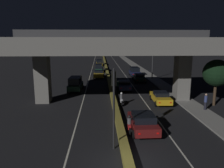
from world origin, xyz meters
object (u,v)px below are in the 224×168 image
(car_dark_red_lead, at_px, (143,122))
(motorcycle_red_filtering_near, at_px, (129,125))
(car_taxi_yellow_fourth_oncoming, at_px, (99,63))
(motorcycle_white_filtering_mid, at_px, (121,99))
(traffic_light_left_of_median, at_px, (114,95))
(motorcycle_black_filtering_far, at_px, (118,86))
(car_dark_green_lead_oncoming, at_px, (75,84))
(car_dark_green_fourth, at_px, (139,78))
(car_dark_blue_third, at_px, (124,85))
(car_dark_green_third_oncoming, at_px, (99,68))
(car_taxi_yellow_second, at_px, (161,97))
(car_dark_blue_fifth, at_px, (135,71))
(pedestrian_on_sidewalk, at_px, (206,102))
(street_lamp, at_px, (151,56))
(car_taxi_yellow_second_oncoming, at_px, (99,74))

(car_dark_red_lead, bearing_deg, motorcycle_red_filtering_near, 92.40)
(car_dark_red_lead, height_order, car_taxi_yellow_fourth_oncoming, car_taxi_yellow_fourth_oncoming)
(motorcycle_white_filtering_mid, bearing_deg, motorcycle_red_filtering_near, -179.21)
(traffic_light_left_of_median, relative_size, car_dark_red_lead, 1.31)
(motorcycle_black_filtering_far, bearing_deg, car_dark_green_lead_oncoming, 92.61)
(car_dark_green_fourth, bearing_deg, car_dark_blue_third, 151.80)
(motorcycle_black_filtering_far, bearing_deg, traffic_light_left_of_median, 176.31)
(car_dark_red_lead, bearing_deg, traffic_light_left_of_median, 136.14)
(car_dark_green_third_oncoming, relative_size, motorcycle_red_filtering_near, 2.21)
(car_taxi_yellow_second, relative_size, car_taxi_yellow_fourth_oncoming, 0.94)
(car_dark_red_lead, xyz_separation_m, car_dark_green_fourth, (3.53, 21.47, -0.04))
(car_dark_blue_fifth, relative_size, car_dark_green_lead_oncoming, 0.96)
(car_dark_red_lead, bearing_deg, car_dark_green_lead_oncoming, 24.70)
(car_dark_red_lead, xyz_separation_m, car_dark_green_lead_oncoming, (-6.95, 14.72, 0.29))
(car_dark_blue_fifth, height_order, car_dark_green_third_oncoming, car_dark_green_third_oncoming)
(car_dark_green_lead_oncoming, height_order, motorcycle_black_filtering_far, car_dark_green_lead_oncoming)
(car_taxi_yellow_second, relative_size, car_dark_blue_third, 1.00)
(car_dark_blue_fifth, relative_size, pedestrian_on_sidewalk, 2.40)
(street_lamp, distance_m, car_dark_blue_fifth, 5.66)
(traffic_light_left_of_median, relative_size, car_taxi_yellow_fourth_oncoming, 1.19)
(car_dark_red_lead, bearing_deg, car_taxi_yellow_second, -25.10)
(car_dark_green_third_oncoming, height_order, motorcycle_red_filtering_near, car_dark_green_third_oncoming)
(car_taxi_yellow_second, height_order, car_dark_blue_third, car_dark_blue_third)
(car_dark_green_lead_oncoming, bearing_deg, car_dark_blue_third, 96.66)
(car_dark_blue_fifth, bearing_deg, pedestrian_on_sidewalk, -171.96)
(car_dark_green_fourth, distance_m, pedestrian_on_sidewalk, 17.16)
(car_taxi_yellow_second_oncoming, height_order, pedestrian_on_sidewalk, pedestrian_on_sidewalk)
(traffic_light_left_of_median, bearing_deg, pedestrian_on_sidewalk, 36.77)
(car_dark_green_lead_oncoming, xyz_separation_m, motorcycle_black_filtering_far, (6.18, 0.07, -0.45))
(car_dark_blue_third, height_order, pedestrian_on_sidewalk, pedestrian_on_sidewalk)
(motorcycle_red_filtering_near, bearing_deg, car_taxi_yellow_second_oncoming, 9.63)
(car_taxi_yellow_second_oncoming, bearing_deg, car_dark_green_third_oncoming, -177.78)
(street_lamp, bearing_deg, traffic_light_left_of_median, -107.95)
(street_lamp, height_order, car_taxi_yellow_fourth_oncoming, street_lamp)
(car_dark_blue_third, relative_size, car_dark_green_lead_oncoming, 1.02)
(car_dark_blue_fifth, bearing_deg, car_dark_green_lead_oncoming, 139.80)
(car_dark_green_lead_oncoming, height_order, motorcycle_red_filtering_near, car_dark_green_lead_oncoming)
(motorcycle_red_filtering_near, bearing_deg, car_dark_green_fourth, -8.03)
(car_dark_green_fourth, height_order, car_dark_blue_fifth, car_dark_blue_fifth)
(car_dark_green_lead_oncoming, distance_m, motorcycle_red_filtering_near, 15.90)
(car_dark_green_lead_oncoming, relative_size, motorcycle_black_filtering_far, 2.18)
(street_lamp, xyz_separation_m, car_taxi_yellow_second_oncoming, (-9.75, 2.09, -3.55))
(car_dark_blue_third, bearing_deg, car_dark_green_lead_oncoming, 95.26)
(car_dark_blue_third, height_order, car_dark_blue_fifth, car_dark_blue_fifth)
(car_dark_green_lead_oncoming, distance_m, car_dark_green_third_oncoming, 19.80)
(car_taxi_yellow_second_oncoming, relative_size, car_taxi_yellow_fourth_oncoming, 0.92)
(car_dark_blue_third, height_order, motorcycle_white_filtering_mid, motorcycle_white_filtering_mid)
(car_dark_green_third_oncoming, bearing_deg, car_taxi_yellow_second_oncoming, 2.00)
(car_taxi_yellow_second, xyz_separation_m, motorcycle_white_filtering_mid, (-4.62, -0.48, -0.08))
(car_taxi_yellow_second, xyz_separation_m, car_dark_green_third_oncoming, (-7.27, 26.29, 0.28))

